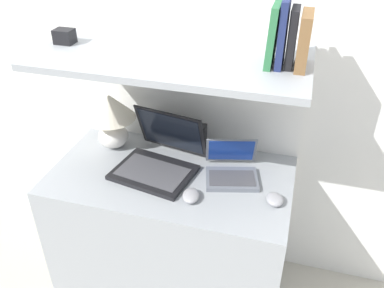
{
  "coord_description": "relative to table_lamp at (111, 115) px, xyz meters",
  "views": [
    {
      "loc": [
        0.51,
        -1.12,
        1.9
      ],
      "look_at": [
        0.1,
        0.3,
        0.96
      ],
      "focal_mm": 38.0,
      "sensor_mm": 36.0,
      "label": 1
    }
  ],
  "objects": [
    {
      "name": "book_black",
      "position": [
        0.81,
        -0.08,
        0.48
      ],
      "size": [
        0.03,
        0.12,
        0.21
      ],
      "color": "black",
      "rests_on": "shelf"
    },
    {
      "name": "shelf_gadget",
      "position": [
        -0.13,
        -0.08,
        0.4
      ],
      "size": [
        0.08,
        0.06,
        0.06
      ],
      "color": "black",
      "rests_on": "shelf"
    },
    {
      "name": "laptop_small",
      "position": [
        0.62,
        -0.09,
        -0.14
      ],
      "size": [
        0.28,
        0.27,
        0.17
      ],
      "color": "slate",
      "rests_on": "desk"
    },
    {
      "name": "back_riser",
      "position": [
        0.35,
        0.17,
        -0.31
      ],
      "size": [
        1.11,
        0.04,
        1.3
      ],
      "color": "white",
      "rests_on": "ground_plane"
    },
    {
      "name": "computer_mouse",
      "position": [
        0.49,
        -0.3,
        -0.16
      ],
      "size": [
        0.09,
        0.11,
        0.04
      ],
      "color": "#99999E",
      "rests_on": "desk"
    },
    {
      "name": "laptop_large",
      "position": [
        0.29,
        -0.12,
        -0.13
      ],
      "size": [
        0.41,
        0.41,
        0.26
      ],
      "color": "black",
      "rests_on": "desk"
    },
    {
      "name": "wall_back",
      "position": [
        0.35,
        0.21,
        0.25
      ],
      "size": [
        6.0,
        0.05,
        2.4
      ],
      "color": "white",
      "rests_on": "ground_plane"
    },
    {
      "name": "book_brown",
      "position": [
        0.86,
        -0.08,
        0.47
      ],
      "size": [
        0.04,
        0.17,
        0.2
      ],
      "color": "brown",
      "rests_on": "shelf"
    },
    {
      "name": "shelf",
      "position": [
        0.35,
        -0.08,
        0.36
      ],
      "size": [
        1.11,
        0.55,
        0.03
      ],
      "color": "#999EA3",
      "rests_on": "back_riser"
    },
    {
      "name": "table_lamp",
      "position": [
        0.0,
        0.0,
        0.0
      ],
      "size": [
        0.24,
        0.24,
        0.29
      ],
      "color": "white",
      "rests_on": "desk"
    },
    {
      "name": "book_navy",
      "position": [
        0.78,
        -0.08,
        0.49
      ],
      "size": [
        0.03,
        0.15,
        0.24
      ],
      "color": "navy",
      "rests_on": "shelf"
    },
    {
      "name": "router_box",
      "position": [
        0.4,
        0.08,
        -0.11
      ],
      "size": [
        0.12,
        0.06,
        0.14
      ],
      "color": "black",
      "rests_on": "desk"
    },
    {
      "name": "second_mouse",
      "position": [
        0.84,
        -0.22,
        -0.16
      ],
      "size": [
        0.1,
        0.11,
        0.04
      ],
      "color": "#99999E",
      "rests_on": "desk"
    },
    {
      "name": "book_green",
      "position": [
        0.74,
        -0.08,
        0.48
      ],
      "size": [
        0.03,
        0.16,
        0.23
      ],
      "color": "#2D7042",
      "rests_on": "shelf"
    },
    {
      "name": "desk",
      "position": [
        0.35,
        -0.15,
        -0.57
      ],
      "size": [
        1.11,
        0.61,
        0.77
      ],
      "color": "#999EA3",
      "rests_on": "ground_plane"
    }
  ]
}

